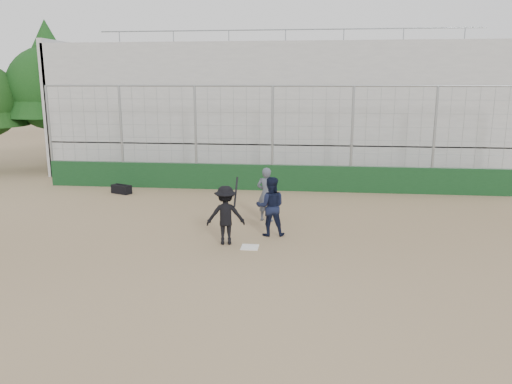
# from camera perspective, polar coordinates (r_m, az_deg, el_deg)

# --- Properties ---
(ground) EXTENTS (90.00, 90.00, 0.00)m
(ground) POSITION_cam_1_polar(r_m,az_deg,el_deg) (12.82, -0.71, -6.37)
(ground) COLOR brown
(ground) RESTS_ON ground
(home_plate) EXTENTS (0.44, 0.44, 0.02)m
(home_plate) POSITION_cam_1_polar(r_m,az_deg,el_deg) (12.81, -0.71, -6.32)
(home_plate) COLOR white
(home_plate) RESTS_ON ground
(backstop) EXTENTS (18.10, 0.25, 4.04)m
(backstop) POSITION_cam_1_polar(r_m,az_deg,el_deg) (19.36, 1.87, 3.00)
(backstop) COLOR black
(backstop) RESTS_ON ground
(bleachers) EXTENTS (20.25, 6.70, 6.98)m
(bleachers) POSITION_cam_1_polar(r_m,az_deg,el_deg) (24.07, 2.87, 9.55)
(bleachers) COLOR #A1A1A1
(bleachers) RESTS_ON ground
(tree_left) EXTENTS (4.48, 4.48, 7.00)m
(tree_left) POSITION_cam_1_polar(r_m,az_deg,el_deg) (26.22, -22.59, 12.08)
(tree_left) COLOR #352013
(tree_left) RESTS_ON ground
(batter_at_plate) EXTENTS (1.08, 0.81, 1.72)m
(batter_at_plate) POSITION_cam_1_polar(r_m,az_deg,el_deg) (12.93, -3.49, -2.64)
(batter_at_plate) COLOR black
(batter_at_plate) RESTS_ON ground
(catcher_crouched) EXTENTS (0.87, 0.71, 1.12)m
(catcher_crouched) POSITION_cam_1_polar(r_m,az_deg,el_deg) (13.64, 1.67, -2.77)
(catcher_crouched) COLOR black
(catcher_crouched) RESTS_ON ground
(umpire) EXTENTS (0.68, 0.54, 1.49)m
(umpire) POSITION_cam_1_polar(r_m,az_deg,el_deg) (15.05, 1.20, -0.58)
(umpire) COLOR #454A57
(umpire) RESTS_ON ground
(equipment_bag) EXTENTS (0.84, 0.61, 0.37)m
(equipment_bag) POSITION_cam_1_polar(r_m,az_deg,el_deg) (19.57, -15.12, 0.32)
(equipment_bag) COLOR black
(equipment_bag) RESTS_ON ground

